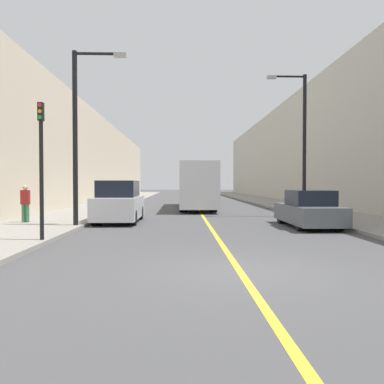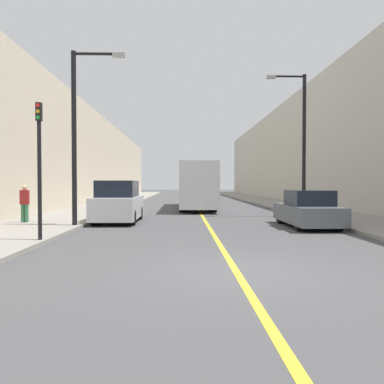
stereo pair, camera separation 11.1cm
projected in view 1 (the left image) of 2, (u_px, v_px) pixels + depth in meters
The scene contains 13 objects.
ground_plane at pixel (240, 271), 7.86m from camera, with size 200.00×200.00×0.00m, color #474749.
sidewalk_left at pixel (121, 201), 37.62m from camera, with size 3.92×72.00×0.14m, color gray.
sidewalk_right at pixel (264, 201), 38.06m from camera, with size 3.92×72.00×0.14m, color gray.
building_row_left at pixel (81, 159), 37.40m from camera, with size 4.00×72.00×8.63m, color beige.
building_row_right at pixel (303, 152), 38.06m from camera, with size 4.00×72.00×10.12m, color #B7B2A3.
road_center_line at pixel (193, 202), 37.84m from camera, with size 0.16×72.00×0.01m, color gold.
bus at pixel (196, 185), 27.44m from camera, with size 2.41×11.16×3.20m.
parked_suv_left at pixel (119, 203), 17.68m from camera, with size 1.92×4.44×1.98m.
car_right_near at pixel (309, 211), 15.80m from camera, with size 1.82×4.35×1.56m.
street_lamp_left at pixel (80, 127), 15.25m from camera, with size 2.19×0.24×7.09m.
street_lamp_right at pixel (301, 136), 20.50m from camera, with size 2.19×0.24×7.66m.
traffic_light at pixel (41, 165), 11.29m from camera, with size 0.16×0.18×4.15m.
pedestrian at pixel (25, 203), 16.40m from camera, with size 0.36×0.23×1.65m.
Camera 1 is at (-1.24, -7.79, 1.85)m, focal length 35.00 mm.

